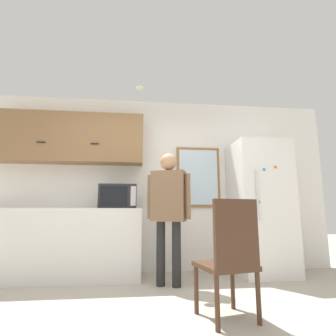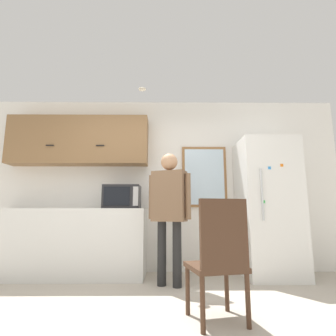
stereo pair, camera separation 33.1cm
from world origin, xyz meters
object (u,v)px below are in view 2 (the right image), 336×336
person (169,203)px  chair (219,256)px  microwave (122,197)px  refrigerator (268,207)px

person → chair: 1.27m
microwave → person: person is taller
chair → refrigerator: bearing=-136.5°
person → refrigerator: (1.42, 0.41, -0.03)m
microwave → person: (0.66, -0.38, -0.10)m
microwave → refrigerator: 2.09m
microwave → refrigerator: bearing=0.7°
microwave → refrigerator: size_ratio=0.26×
microwave → refrigerator: refrigerator is taller
person → chair: size_ratio=1.65×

